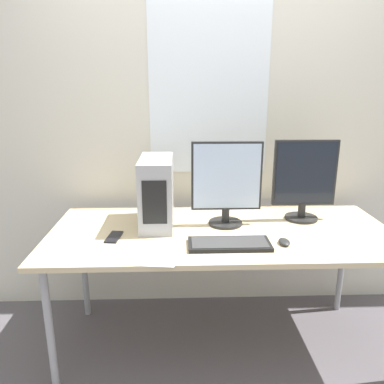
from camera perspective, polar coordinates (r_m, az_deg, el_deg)
wall_back at (r=2.59m, az=3.38°, el=10.93°), size 8.00×0.07×2.70m
desk at (r=2.20m, az=4.47°, el=-6.98°), size 1.97×0.87×0.77m
pc_tower at (r=2.21m, az=-5.40°, el=0.03°), size 0.19×0.42×0.40m
monitor_main at (r=2.19m, az=5.27°, el=1.46°), size 0.41×0.20×0.50m
monitor_right_near at (r=2.37m, az=16.75°, el=1.85°), size 0.38×0.20×0.50m
keyboard at (r=1.97m, az=5.72°, el=-7.88°), size 0.43×0.18×0.02m
mouse at (r=2.04m, az=13.88°, el=-7.38°), size 0.06×0.09×0.03m
cell_phone at (r=2.11m, az=-11.80°, el=-6.72°), size 0.08×0.16×0.01m
paper_sheet_left at (r=1.90m, az=-5.38°, el=-9.21°), size 0.24×0.32×0.00m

